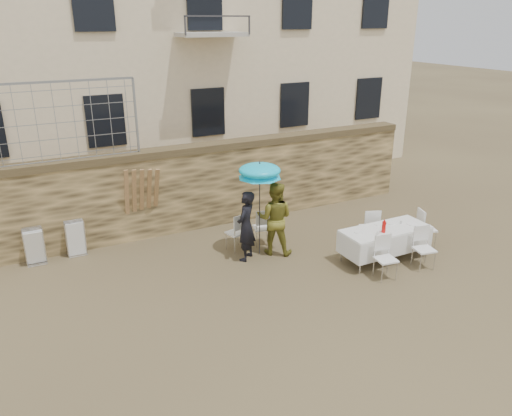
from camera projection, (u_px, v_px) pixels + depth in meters
name	position (u px, v px, depth m)	size (l,w,h in m)	color
ground	(290.00, 317.00, 9.42)	(80.00, 80.00, 0.00)	brown
stone_wall	(195.00, 187.00, 13.20)	(13.00, 0.50, 2.20)	olive
chain_link_fence	(65.00, 122.00, 11.22)	(3.20, 0.06, 1.80)	gray
man_suit	(246.00, 226.00, 11.43)	(0.61, 0.40, 1.67)	black
woman_dress	(275.00, 218.00, 11.72)	(0.86, 0.67, 1.78)	#9C962F
umbrella	(260.00, 173.00, 11.26)	(1.00, 1.00, 2.13)	#3F3F44
couple_chair_left	(236.00, 232.00, 12.01)	(0.48, 0.48, 0.96)	white
couple_chair_right	(262.00, 227.00, 12.31)	(0.48, 0.48, 0.96)	white
banquet_table	(386.00, 230.00, 11.47)	(2.10, 0.85, 0.78)	white
soda_bottle	(384.00, 227.00, 11.20)	(0.09, 0.09, 0.26)	red
table_chair_front_left	(386.00, 258.00, 10.68)	(0.48, 0.48, 0.96)	white
table_chair_front_right	(424.00, 248.00, 11.14)	(0.48, 0.48, 0.96)	white
table_chair_back	(369.00, 226.00, 12.31)	(0.48, 0.48, 0.96)	white
table_chair_side	(427.00, 228.00, 12.23)	(0.48, 0.48, 0.96)	white
chair_stack_left	(34.00, 244.00, 11.41)	(0.46, 0.40, 0.92)	white
chair_stack_right	(75.00, 237.00, 11.79)	(0.46, 0.32, 0.92)	white
wood_planks	(139.00, 204.00, 12.33)	(0.70, 0.20, 2.00)	#A37749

